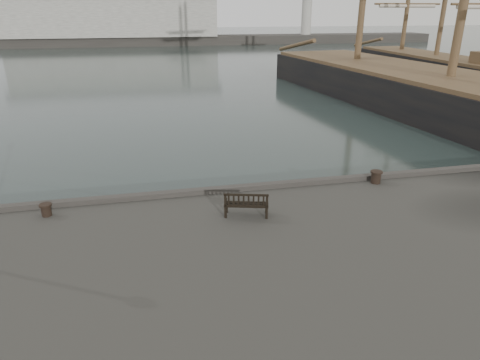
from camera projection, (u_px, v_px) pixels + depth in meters
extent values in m
plane|color=black|center=(216.00, 229.00, 16.05)|extent=(400.00, 400.00, 0.00)
cube|color=#383530|center=(151.00, 41.00, 99.13)|extent=(140.00, 8.00, 2.00)
cube|color=beige|center=(113.00, 18.00, 95.68)|extent=(46.00, 9.00, 8.00)
cylinder|color=beige|center=(306.00, 17.00, 104.90)|extent=(2.40, 2.40, 8.00)
cube|color=black|center=(246.00, 204.00, 13.47)|extent=(1.47, 0.83, 0.03)
cube|color=black|center=(246.00, 201.00, 13.21)|extent=(1.35, 0.42, 0.42)
cube|color=black|center=(246.00, 210.00, 13.55)|extent=(1.36, 0.74, 0.38)
cylinder|color=black|center=(46.00, 210.00, 13.52)|extent=(0.51, 0.51, 0.40)
cylinder|color=black|center=(376.00, 177.00, 16.09)|extent=(0.56, 0.56, 0.47)
cube|color=black|center=(445.00, 110.00, 33.06)|extent=(13.47, 46.38, 4.57)
cube|color=brown|center=(450.00, 78.00, 32.15)|extent=(12.93, 45.43, 0.30)
cube|color=black|center=(433.00, 74.00, 52.03)|extent=(6.44, 27.55, 3.92)
cube|color=brown|center=(436.00, 56.00, 51.25)|extent=(6.13, 26.99, 0.30)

